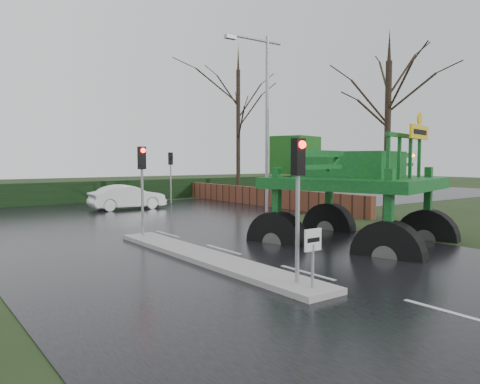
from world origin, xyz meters
TOP-DOWN VIEW (x-y plane):
  - ground at (0.00, 0.00)m, footprint 140.00×140.00m
  - road_main at (0.00, 10.00)m, footprint 14.00×80.00m
  - road_cross at (0.00, 16.00)m, footprint 80.00×12.00m
  - median_island at (-1.30, 3.00)m, footprint 1.20×10.00m
  - hedge_row at (0.00, 24.00)m, footprint 44.00×0.90m
  - brick_wall at (10.50, 16.00)m, footprint 0.40×20.00m
  - keep_left_sign at (-1.30, -1.50)m, footprint 0.50×0.07m
  - traffic_signal_near at (-1.30, -1.01)m, footprint 0.26×0.33m
  - traffic_signal_mid at (-1.30, 7.49)m, footprint 0.26×0.33m
  - traffic_signal_far at (6.50, 20.01)m, footprint 0.26×0.33m
  - street_light_right at (8.19, 12.00)m, footprint 3.85×0.30m
  - tree_right_near at (11.50, 6.00)m, footprint 5.60×5.60m
  - tree_right_far at (13.00, 21.00)m, footprint 7.00×7.00m
  - crop_sprayer at (3.42, 0.26)m, footprint 9.99×7.51m
  - white_sedan at (2.48, 17.97)m, footprint 4.54×1.72m

SIDE VIEW (x-z plane):
  - ground at x=0.00m, z-range 0.00..0.00m
  - white_sedan at x=2.48m, z-range -0.74..0.74m
  - road_main at x=0.00m, z-range -0.01..0.01m
  - road_cross at x=0.00m, z-range 0.00..0.02m
  - median_island at x=-1.30m, z-range 0.01..0.17m
  - brick_wall at x=10.50m, z-range 0.00..1.20m
  - hedge_row at x=0.00m, z-range 0.00..1.50m
  - keep_left_sign at x=-1.30m, z-range 0.38..1.73m
  - traffic_signal_near at x=-1.30m, z-range 0.83..4.35m
  - traffic_signal_mid at x=-1.30m, z-range 0.83..4.35m
  - traffic_signal_far at x=6.50m, z-range 0.83..4.35m
  - crop_sprayer at x=3.42m, z-range -0.16..5.62m
  - tree_right_near at x=11.50m, z-range 0.38..10.02m
  - street_light_right at x=8.19m, z-range 0.99..10.99m
  - tree_right_far at x=13.00m, z-range 0.47..12.52m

